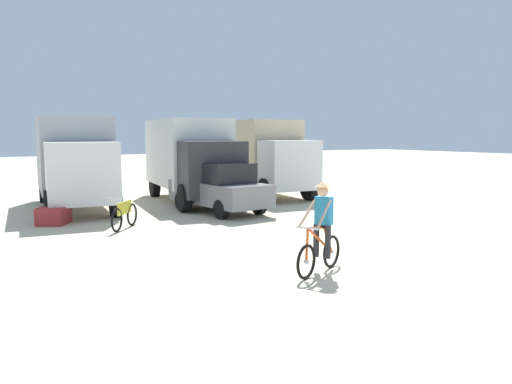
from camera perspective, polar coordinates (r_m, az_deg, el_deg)
ground_plane at (r=11.74m, az=12.76°, el=-7.25°), size 120.00×120.00×0.00m
box_truck_grey_hauler at (r=20.12m, az=-19.61°, el=3.60°), size 3.08×6.96×3.35m
box_truck_white_box at (r=21.02m, az=-7.30°, el=4.03°), size 3.22×7.00×3.35m
box_truck_tan_camper at (r=23.21m, az=0.24°, el=4.31°), size 2.87×6.91×3.35m
sedan_parked at (r=18.04m, az=-4.08°, el=0.51°), size 2.23×4.38×1.76m
cyclist_orange_shirt at (r=10.24m, az=7.27°, el=-4.32°), size 1.61×0.81×1.82m
bicycle_spare at (r=15.39m, az=-14.44°, el=-2.53°), size 1.18×1.35×0.97m
supply_crate at (r=16.87m, az=-21.60°, el=-2.45°), size 1.18×1.23×0.54m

